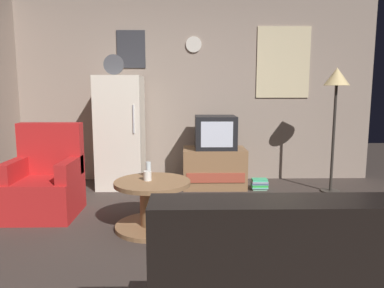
# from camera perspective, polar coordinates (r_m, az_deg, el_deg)

# --- Properties ---
(ground_plane) EXTENTS (12.00, 12.00, 0.00)m
(ground_plane) POSITION_cam_1_polar(r_m,az_deg,el_deg) (3.18, 1.17, -15.97)
(ground_plane) COLOR #3D332D
(wall_with_art) EXTENTS (5.20, 0.12, 2.58)m
(wall_with_art) POSITION_cam_1_polar(r_m,az_deg,el_deg) (5.34, 0.27, 8.27)
(wall_with_art) COLOR gray
(wall_with_art) RESTS_ON ground_plane
(fridge) EXTENTS (0.60, 0.62, 1.77)m
(fridge) POSITION_cam_1_polar(r_m,az_deg,el_deg) (5.01, -11.12, 1.89)
(fridge) COLOR silver
(fridge) RESTS_ON ground_plane
(tv_stand) EXTENTS (0.84, 0.53, 0.53)m
(tv_stand) POSITION_cam_1_polar(r_m,az_deg,el_deg) (4.97, 3.50, -3.72)
(tv_stand) COLOR #8E6642
(tv_stand) RESTS_ON ground_plane
(crt_tv) EXTENTS (0.54, 0.51, 0.44)m
(crt_tv) POSITION_cam_1_polar(r_m,az_deg,el_deg) (4.89, 3.68, 1.85)
(crt_tv) COLOR black
(crt_tv) RESTS_ON tv_stand
(standing_lamp) EXTENTS (0.32, 0.32, 1.59)m
(standing_lamp) POSITION_cam_1_polar(r_m,az_deg,el_deg) (4.93, 21.69, 8.38)
(standing_lamp) COLOR #332D28
(standing_lamp) RESTS_ON ground_plane
(coffee_table) EXTENTS (0.72, 0.72, 0.47)m
(coffee_table) POSITION_cam_1_polar(r_m,az_deg,el_deg) (3.52, -6.18, -9.44)
(coffee_table) COLOR #8E6642
(coffee_table) RESTS_ON ground_plane
(wine_glass) EXTENTS (0.05, 0.05, 0.15)m
(wine_glass) POSITION_cam_1_polar(r_m,az_deg,el_deg) (3.60, -6.86, -3.97)
(wine_glass) COLOR silver
(wine_glass) RESTS_ON coffee_table
(mug_ceramic_white) EXTENTS (0.08, 0.08, 0.09)m
(mug_ceramic_white) POSITION_cam_1_polar(r_m,az_deg,el_deg) (3.47, -7.00, -4.97)
(mug_ceramic_white) COLOR silver
(mug_ceramic_white) RESTS_ON coffee_table
(armchair) EXTENTS (0.68, 0.68, 0.96)m
(armchair) POSITION_cam_1_polar(r_m,az_deg,el_deg) (4.17, -21.94, -5.70)
(armchair) COLOR red
(armchair) RESTS_ON ground_plane
(book_stack) EXTENTS (0.22, 0.15, 0.15)m
(book_stack) POSITION_cam_1_polar(r_m,az_deg,el_deg) (4.94, 10.52, -6.20)
(book_stack) COLOR #8CC9A3
(book_stack) RESTS_ON ground_plane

